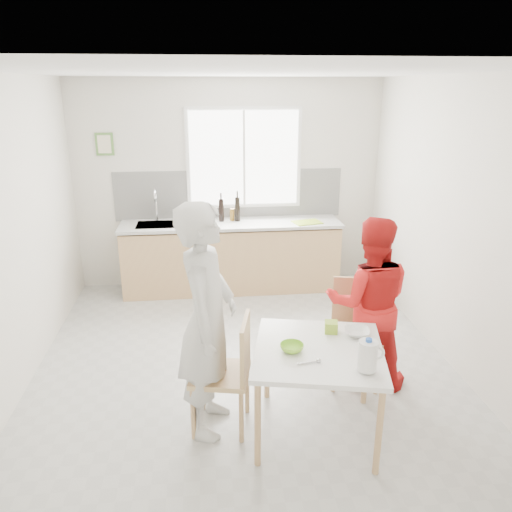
# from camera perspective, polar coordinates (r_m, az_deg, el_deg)

# --- Properties ---
(ground) EXTENTS (4.50, 4.50, 0.00)m
(ground) POSITION_cam_1_polar(r_m,az_deg,el_deg) (5.02, -1.29, -12.20)
(ground) COLOR #B7B7B2
(ground) RESTS_ON ground
(room_shell) EXTENTS (4.50, 4.50, 4.50)m
(room_shell) POSITION_cam_1_polar(r_m,az_deg,el_deg) (4.40, -1.45, 6.47)
(room_shell) COLOR silver
(room_shell) RESTS_ON ground
(window) EXTENTS (1.50, 0.06, 1.30)m
(window) POSITION_cam_1_polar(r_m,az_deg,el_deg) (6.60, -1.38, 11.10)
(window) COLOR white
(window) RESTS_ON room_shell
(backsplash) EXTENTS (3.00, 0.02, 0.65)m
(backsplash) POSITION_cam_1_polar(r_m,az_deg,el_deg) (6.68, -3.09, 7.04)
(backsplash) COLOR white
(backsplash) RESTS_ON room_shell
(picture_frame) EXTENTS (0.22, 0.03, 0.28)m
(picture_frame) POSITION_cam_1_polar(r_m,az_deg,el_deg) (6.66, -16.93, 12.13)
(picture_frame) COLOR #598C40
(picture_frame) RESTS_ON room_shell
(kitchen_counter) EXTENTS (2.84, 0.64, 1.37)m
(kitchen_counter) POSITION_cam_1_polar(r_m,az_deg,el_deg) (6.61, -2.85, -0.34)
(kitchen_counter) COLOR #DBB975
(kitchen_counter) RESTS_ON ground
(dining_table) EXTENTS (1.13, 1.13, 0.73)m
(dining_table) POSITION_cam_1_polar(r_m,az_deg,el_deg) (3.85, 7.14, -11.47)
(dining_table) COLOR white
(dining_table) RESTS_ON ground
(chair_left) EXTENTS (0.51, 0.51, 0.94)m
(chair_left) POSITION_cam_1_polar(r_m,az_deg,el_deg) (3.96, -3.07, -12.76)
(chair_left) COLOR #DBB975
(chair_left) RESTS_ON ground
(chair_far) EXTENTS (0.52, 0.52, 0.95)m
(chair_far) POSITION_cam_1_polar(r_m,az_deg,el_deg) (4.66, 11.25, -7.87)
(chair_far) COLOR #DBB975
(chair_far) RESTS_ON ground
(person_white) EXTENTS (0.57, 0.75, 1.84)m
(person_white) POSITION_cam_1_polar(r_m,az_deg,el_deg) (3.79, -5.59, -7.42)
(person_white) COLOR silver
(person_white) RESTS_ON ground
(person_red) EXTENTS (0.87, 0.74, 1.56)m
(person_red) POSITION_cam_1_polar(r_m,az_deg,el_deg) (4.51, 12.74, -5.27)
(person_red) COLOR red
(person_red) RESTS_ON ground
(bowl_green) EXTENTS (0.21, 0.21, 0.06)m
(bowl_green) POSITION_cam_1_polar(r_m,az_deg,el_deg) (3.75, 4.12, -10.39)
(bowl_green) COLOR #8FDA32
(bowl_green) RESTS_ON dining_table
(bowl_white) EXTENTS (0.24, 0.24, 0.05)m
(bowl_white) POSITION_cam_1_polar(r_m,az_deg,el_deg) (4.04, 11.44, -8.53)
(bowl_white) COLOR white
(bowl_white) RESTS_ON dining_table
(milk_jug) EXTENTS (0.18, 0.13, 0.23)m
(milk_jug) POSITION_cam_1_polar(r_m,az_deg,el_deg) (3.53, 12.70, -11.00)
(milk_jug) COLOR white
(milk_jug) RESTS_ON dining_table
(green_box) EXTENTS (0.12, 0.12, 0.09)m
(green_box) POSITION_cam_1_polar(r_m,az_deg,el_deg) (4.04, 8.58, -8.03)
(green_box) COLOR #8BB529
(green_box) RESTS_ON dining_table
(spoon) EXTENTS (0.16, 0.03, 0.01)m
(spoon) POSITION_cam_1_polar(r_m,az_deg,el_deg) (3.61, 5.96, -12.01)
(spoon) COLOR #A5A5AA
(spoon) RESTS_ON dining_table
(cutting_board) EXTENTS (0.40, 0.33, 0.01)m
(cutting_board) POSITION_cam_1_polar(r_m,az_deg,el_deg) (6.47, 5.86, 3.86)
(cutting_board) COLOR #9CBE2B
(cutting_board) RESTS_ON kitchen_counter
(wine_bottle_a) EXTENTS (0.07, 0.07, 0.32)m
(wine_bottle_a) POSITION_cam_1_polar(r_m,az_deg,el_deg) (6.49, -2.14, 5.40)
(wine_bottle_a) COLOR black
(wine_bottle_a) RESTS_ON kitchen_counter
(wine_bottle_b) EXTENTS (0.07, 0.07, 0.30)m
(wine_bottle_b) POSITION_cam_1_polar(r_m,az_deg,el_deg) (6.49, -3.99, 5.27)
(wine_bottle_b) COLOR black
(wine_bottle_b) RESTS_ON kitchen_counter
(jar_amber) EXTENTS (0.06, 0.06, 0.16)m
(jar_amber) POSITION_cam_1_polar(r_m,az_deg,el_deg) (6.53, -2.74, 4.74)
(jar_amber) COLOR brown
(jar_amber) RESTS_ON kitchen_counter
(soap_bottle) EXTENTS (0.11, 0.11, 0.19)m
(soap_bottle) POSITION_cam_1_polar(r_m,az_deg,el_deg) (6.48, -7.97, 4.62)
(soap_bottle) COLOR #999999
(soap_bottle) RESTS_ON kitchen_counter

